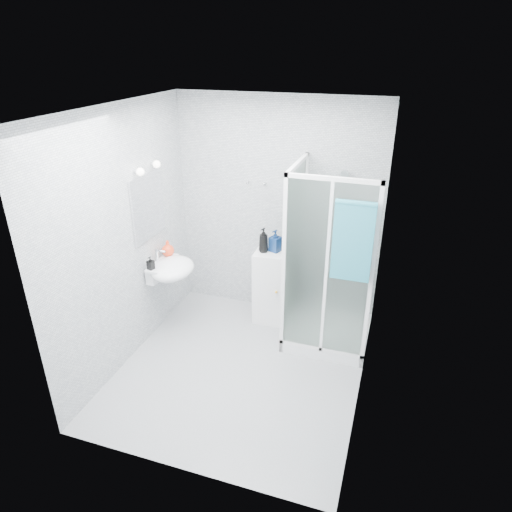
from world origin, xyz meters
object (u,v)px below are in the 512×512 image
(wall_basin, at_px, (170,269))
(shampoo_bottle_a, at_px, (264,240))
(shampoo_bottle_b, at_px, (275,241))
(soap_dispenser_black, at_px, (151,263))
(soap_dispenser_orange, at_px, (168,248))
(shower_enclosure, at_px, (321,306))
(hand_towel, at_px, (353,240))
(storage_cabinet, at_px, (271,286))

(wall_basin, relative_size, shampoo_bottle_a, 1.94)
(wall_basin, height_order, shampoo_bottle_b, shampoo_bottle_b)
(wall_basin, relative_size, soap_dispenser_black, 3.87)
(soap_dispenser_orange, bearing_deg, wall_basin, -57.60)
(shower_enclosure, height_order, soap_dispenser_orange, shower_enclosure)
(shampoo_bottle_a, bearing_deg, wall_basin, -149.66)
(wall_basin, xyz_separation_m, hand_towel, (1.96, -0.09, 0.65))
(storage_cabinet, distance_m, soap_dispenser_orange, 1.28)
(storage_cabinet, bearing_deg, wall_basin, -153.16)
(soap_dispenser_black, bearing_deg, hand_towel, 2.88)
(shower_enclosure, xyz_separation_m, shampoo_bottle_a, (-0.74, 0.22, 0.60))
(shower_enclosure, distance_m, soap_dispenser_orange, 1.84)
(shampoo_bottle_b, bearing_deg, wall_basin, -150.09)
(shower_enclosure, relative_size, shampoo_bottle_a, 6.93)
(storage_cabinet, bearing_deg, shampoo_bottle_b, 40.95)
(shower_enclosure, height_order, hand_towel, shower_enclosure)
(shower_enclosure, distance_m, wall_basin, 1.72)
(storage_cabinet, height_order, hand_towel, hand_towel)
(wall_basin, xyz_separation_m, soap_dispenser_orange, (-0.11, 0.18, 0.16))
(hand_towel, distance_m, soap_dispenser_orange, 2.15)
(shampoo_bottle_a, distance_m, soap_dispenser_black, 1.27)
(hand_towel, distance_m, shampoo_bottle_b, 1.22)
(shower_enclosure, relative_size, wall_basin, 3.57)
(hand_towel, bearing_deg, shower_enclosure, 127.42)
(soap_dispenser_black, bearing_deg, wall_basin, 56.86)
(storage_cabinet, distance_m, soap_dispenser_black, 1.44)
(shower_enclosure, xyz_separation_m, wall_basin, (-1.66, -0.32, 0.35))
(wall_basin, height_order, soap_dispenser_black, wall_basin)
(shampoo_bottle_a, bearing_deg, storage_cabinet, 18.17)
(wall_basin, xyz_separation_m, shampoo_bottle_a, (0.92, 0.54, 0.25))
(hand_towel, height_order, soap_dispenser_black, hand_towel)
(wall_basin, distance_m, soap_dispenser_orange, 0.26)
(hand_towel, bearing_deg, storage_cabinet, 145.85)
(soap_dispenser_orange, bearing_deg, shampoo_bottle_a, 19.17)
(soap_dispenser_black, bearing_deg, shampoo_bottle_a, 34.92)
(hand_towel, bearing_deg, soap_dispenser_black, -177.12)
(soap_dispenser_orange, distance_m, soap_dispenser_black, 0.37)
(wall_basin, bearing_deg, soap_dispenser_black, -123.14)
(shampoo_bottle_b, distance_m, soap_dispenser_black, 1.41)
(shower_enclosure, relative_size, hand_towel, 2.55)
(shampoo_bottle_a, height_order, soap_dispenser_black, shampoo_bottle_a)
(wall_basin, relative_size, storage_cabinet, 0.62)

